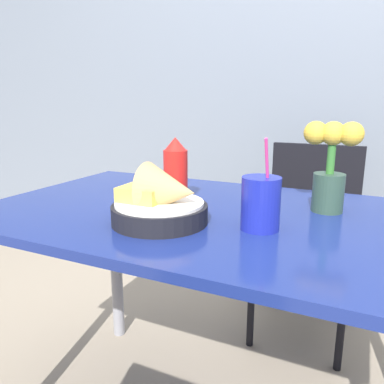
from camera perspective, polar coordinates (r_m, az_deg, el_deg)
name	(u,v)px	position (r m, az deg, el deg)	size (l,w,h in m)	color
wall_window	(300,49)	(2.13, 16.13, 20.20)	(7.00, 0.06, 2.60)	slate
dining_table	(212,245)	(1.06, 3.00, -8.14)	(1.28, 0.76, 0.74)	navy
chair_far_window	(310,223)	(1.77, 17.51, -4.49)	(0.40, 0.40, 0.85)	black
food_basket	(162,203)	(0.92, -4.53, -1.61)	(0.24, 0.24, 0.15)	black
ketchup_bottle	(176,171)	(1.10, -2.52, 3.16)	(0.07, 0.07, 0.19)	red
drink_cup	(261,205)	(0.88, 10.41, -1.95)	(0.09, 0.09, 0.22)	#192399
flower_vase	(331,163)	(1.06, 20.37, 4.16)	(0.15, 0.08, 0.24)	#2D4738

